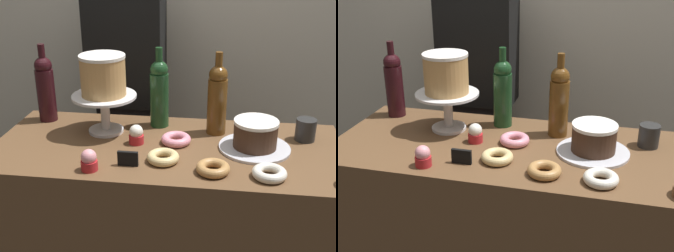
{
  "view_description": "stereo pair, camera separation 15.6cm",
  "coord_description": "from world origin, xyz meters",
  "views": [
    {
      "loc": [
        0.19,
        -1.43,
        1.57
      ],
      "look_at": [
        0.0,
        0.0,
        0.97
      ],
      "focal_mm": 45.84,
      "sensor_mm": 36.0,
      "label": 1
    },
    {
      "loc": [
        0.35,
        -1.4,
        1.57
      ],
      "look_at": [
        0.0,
        0.0,
        0.97
      ],
      "focal_mm": 45.84,
      "sensor_mm": 36.0,
      "label": 2
    }
  ],
  "objects": [
    {
      "name": "white_layer_cake",
      "position": [
        -0.26,
        0.1,
        1.12
      ],
      "size": [
        0.18,
        0.18,
        0.16
      ],
      "color": "tan",
      "rests_on": "cake_stand_pedestal"
    },
    {
      "name": "wine_bottle_amber",
      "position": [
        0.17,
        0.15,
        1.03
      ],
      "size": [
        0.08,
        0.08,
        0.33
      ],
      "color": "#5B3814",
      "rests_on": "display_counter"
    },
    {
      "name": "cupcake_vanilla",
      "position": [
        -0.12,
        0.01,
        0.92
      ],
      "size": [
        0.06,
        0.06,
        0.07
      ],
      "color": "red",
      "rests_on": "display_counter"
    },
    {
      "name": "wine_bottle_green",
      "position": [
        -0.06,
        0.19,
        1.03
      ],
      "size": [
        0.08,
        0.08,
        0.33
      ],
      "color": "#193D1E",
      "rests_on": "display_counter"
    },
    {
      "name": "donut_sugar",
      "position": [
        0.35,
        -0.19,
        0.9
      ],
      "size": [
        0.11,
        0.11,
        0.03
      ],
      "color": "silver",
      "rests_on": "display_counter"
    },
    {
      "name": "silver_serving_platter",
      "position": [
        0.32,
        0.02,
        0.89
      ],
      "size": [
        0.26,
        0.26,
        0.01
      ],
      "color": "silver",
      "rests_on": "display_counter"
    },
    {
      "name": "display_counter",
      "position": [
        0.0,
        0.0,
        0.44
      ],
      "size": [
        1.31,
        0.58,
        0.89
      ],
      "color": "brown",
      "rests_on": "ground_plane"
    },
    {
      "name": "coffee_cup_ceramic",
      "position": [
        0.51,
        0.12,
        0.93
      ],
      "size": [
        0.08,
        0.08,
        0.08
      ],
      "color": "#282828",
      "rests_on": "display_counter"
    },
    {
      "name": "cupcake_strawberry",
      "position": [
        -0.23,
        -0.22,
        0.92
      ],
      "size": [
        0.06,
        0.06,
        0.07
      ],
      "color": "red",
      "rests_on": "display_counter"
    },
    {
      "name": "cake_stand_pedestal",
      "position": [
        -0.26,
        0.1,
        0.99
      ],
      "size": [
        0.25,
        0.25,
        0.15
      ],
      "color": "silver",
      "rests_on": "display_counter"
    },
    {
      "name": "wine_bottle_dark_red",
      "position": [
        -0.54,
        0.19,
        1.03
      ],
      "size": [
        0.08,
        0.08,
        0.33
      ],
      "color": "black",
      "rests_on": "display_counter"
    },
    {
      "name": "donut_glazed",
      "position": [
        0.0,
        -0.13,
        0.9
      ],
      "size": [
        0.11,
        0.11,
        0.03
      ],
      "color": "#E0C17F",
      "rests_on": "display_counter"
    },
    {
      "name": "donut_pink",
      "position": [
        0.03,
        0.03,
        0.9
      ],
      "size": [
        0.11,
        0.11,
        0.03
      ],
      "color": "pink",
      "rests_on": "display_counter"
    },
    {
      "name": "donut_maple",
      "position": [
        0.17,
        -0.18,
        0.9
      ],
      "size": [
        0.11,
        0.11,
        0.03
      ],
      "color": "#B27F47",
      "rests_on": "display_counter"
    },
    {
      "name": "chocolate_round_cake",
      "position": [
        0.32,
        0.02,
        0.95
      ],
      "size": [
        0.16,
        0.16,
        0.1
      ],
      "color": "#3D2619",
      "rests_on": "silver_serving_platter"
    },
    {
      "name": "price_sign_chalkboard",
      "position": [
        -0.11,
        -0.17,
        0.91
      ],
      "size": [
        0.07,
        0.01,
        0.05
      ],
      "color": "black",
      "rests_on": "display_counter"
    },
    {
      "name": "barista_figure",
      "position": [
        -0.28,
        0.56,
        0.84
      ],
      "size": [
        0.36,
        0.22,
        1.6
      ],
      "color": "black",
      "rests_on": "ground_plane"
    },
    {
      "name": "back_wall",
      "position": [
        0.0,
        0.86,
        1.3
      ],
      "size": [
        6.0,
        0.05,
        2.6
      ],
      "color": "beige",
      "rests_on": "ground_plane"
    }
  ]
}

